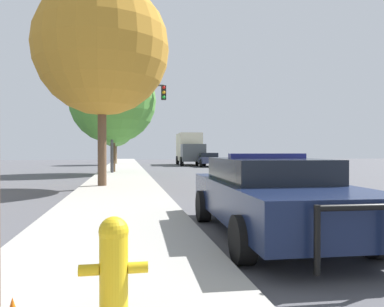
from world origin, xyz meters
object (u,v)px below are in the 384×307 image
at_px(tree_sidewalk_near, 102,48).
at_px(tree_sidewalk_mid, 113,100).
at_px(fire_hydrant, 114,265).
at_px(traffic_light, 133,109).
at_px(tree_sidewalk_far, 115,128).
at_px(police_car, 271,194).
at_px(car_background_oncoming, 208,159).
at_px(box_truck, 190,148).

relative_size(tree_sidewalk_near, tree_sidewalk_mid, 1.08).
relative_size(fire_hydrant, tree_sidewalk_mid, 0.11).
bearing_deg(traffic_light, tree_sidewalk_far, 95.59).
xyz_separation_m(police_car, tree_sidewalk_mid, (-3.31, 18.01, 3.94)).
distance_m(police_car, tree_sidewalk_mid, 18.74).
bearing_deg(car_background_oncoming, box_truck, -71.99).
relative_size(tree_sidewalk_far, tree_sidewalk_mid, 0.77).
distance_m(fire_hydrant, car_background_oncoming, 31.34).
bearing_deg(tree_sidewalk_mid, fire_hydrant, -88.06).
height_order(car_background_oncoming, tree_sidewalk_near, tree_sidewalk_near).
distance_m(box_truck, tree_sidewalk_far, 7.95).
bearing_deg(police_car, fire_hydrant, 52.11).
relative_size(police_car, tree_sidewalk_far, 0.89).
distance_m(police_car, car_background_oncoming, 27.74).
bearing_deg(police_car, box_truck, -95.22).
bearing_deg(tree_sidewalk_mid, police_car, -79.58).
relative_size(police_car, tree_sidewalk_near, 0.63).
bearing_deg(traffic_light, police_car, -83.13).
relative_size(police_car, car_background_oncoming, 1.12).
distance_m(tree_sidewalk_far, tree_sidewalk_mid, 14.95).
height_order(police_car, fire_hydrant, police_car).
xyz_separation_m(fire_hydrant, traffic_light, (0.53, 20.24, 3.44)).
bearing_deg(traffic_light, box_truck, 67.26).
relative_size(fire_hydrant, box_truck, 0.12).
bearing_deg(police_car, car_background_oncoming, -98.42).
bearing_deg(tree_sidewalk_near, tree_sidewalk_far, 90.49).
xyz_separation_m(police_car, fire_hydrant, (-2.60, -3.12, -0.16)).
bearing_deg(tree_sidewalk_near, box_truck, 72.19).
xyz_separation_m(traffic_light, box_truck, (5.95, 14.18, -2.31)).
distance_m(tree_sidewalk_far, tree_sidewalk_near, 24.38).
distance_m(car_background_oncoming, tree_sidewalk_mid, 13.04).
bearing_deg(traffic_light, tree_sidewalk_mid, 144.21).
height_order(traffic_light, tree_sidewalk_near, tree_sidewalk_near).
xyz_separation_m(traffic_light, tree_sidewalk_near, (-1.34, -8.50, 1.41)).
relative_size(traffic_light, car_background_oncoming, 1.24).
height_order(car_background_oncoming, tree_sidewalk_mid, tree_sidewalk_mid).
distance_m(police_car, tree_sidewalk_far, 33.27).
bearing_deg(traffic_light, fire_hydrant, -91.51).
distance_m(traffic_light, tree_sidewalk_mid, 1.67).
relative_size(police_car, traffic_light, 0.90).
height_order(police_car, box_truck, box_truck).
relative_size(car_background_oncoming, tree_sidewalk_near, 0.57).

